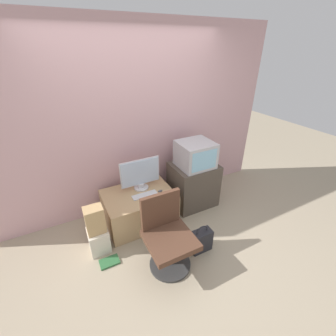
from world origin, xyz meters
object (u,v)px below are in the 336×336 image
at_px(mouse, 160,191).
at_px(book, 110,262).
at_px(crt_tv, 195,154).
at_px(keyboard, 145,195).
at_px(office_chair, 167,237).
at_px(handbag, 201,241).
at_px(main_monitor, 140,174).
at_px(cardboard_box_lower, 99,240).

xyz_separation_m(mouse, book, (-0.89, -0.44, -0.47)).
bearing_deg(crt_tv, mouse, -172.57).
distance_m(mouse, crt_tv, 0.73).
bearing_deg(book, keyboard, 34.36).
xyz_separation_m(crt_tv, book, (-1.50, -0.52, -0.87)).
distance_m(crt_tv, office_chair, 1.28).
bearing_deg(office_chair, crt_tv, 42.84).
bearing_deg(book, handbag, -17.15).
bearing_deg(office_chair, book, 155.10).
height_order(main_monitor, handbag, main_monitor).
bearing_deg(handbag, office_chair, 174.81).
bearing_deg(cardboard_box_lower, main_monitor, 27.98).
bearing_deg(keyboard, mouse, -3.84).
height_order(main_monitor, crt_tv, crt_tv).
bearing_deg(book, mouse, 26.22).
distance_m(handbag, book, 1.13).
distance_m(main_monitor, book, 1.16).
bearing_deg(book, main_monitor, 43.31).
height_order(keyboard, office_chair, office_chair).
relative_size(office_chair, handbag, 2.25).
xyz_separation_m(crt_tv, cardboard_box_lower, (-1.55, -0.26, -0.73)).
bearing_deg(mouse, main_monitor, 134.14).
distance_m(crt_tv, cardboard_box_lower, 1.73).
distance_m(keyboard, book, 0.93).
distance_m(cardboard_box_lower, book, 0.30).
distance_m(office_chair, cardboard_box_lower, 0.90).
bearing_deg(crt_tv, keyboard, -175.60).
xyz_separation_m(keyboard, handbag, (0.41, -0.78, -0.33)).
bearing_deg(cardboard_box_lower, mouse, 10.92).
bearing_deg(office_chair, keyboard, 87.39).
distance_m(main_monitor, mouse, 0.36).
bearing_deg(main_monitor, office_chair, -93.51).
height_order(main_monitor, office_chair, main_monitor).
height_order(office_chair, handbag, office_chair).
height_order(cardboard_box_lower, handbag, handbag).
xyz_separation_m(mouse, crt_tv, (0.61, 0.08, 0.40)).
relative_size(mouse, handbag, 0.18).
relative_size(keyboard, cardboard_box_lower, 1.13).
bearing_deg(main_monitor, mouse, -45.86).
distance_m(crt_tv, handbag, 1.20).
bearing_deg(handbag, cardboard_box_lower, 152.36).
bearing_deg(crt_tv, office_chair, -137.16).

